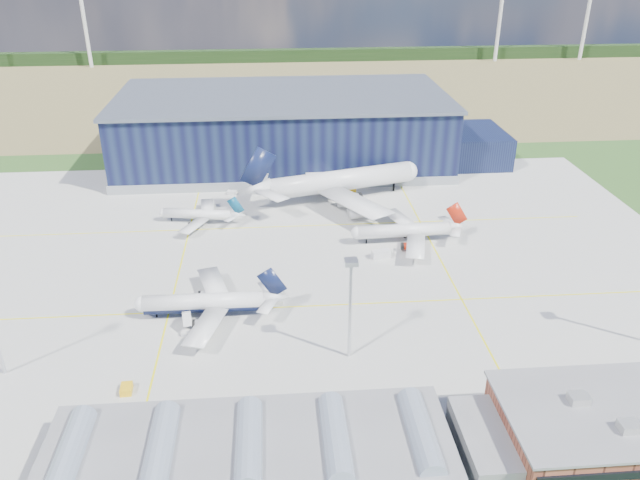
{
  "coord_description": "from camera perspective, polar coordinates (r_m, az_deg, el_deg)",
  "views": [
    {
      "loc": [
        -4.65,
        -135.52,
        80.22
      ],
      "look_at": [
        6.85,
        6.35,
        9.37
      ],
      "focal_mm": 35.0,
      "sensor_mm": 36.0,
      "label": 1
    }
  ],
  "objects": [
    {
      "name": "gse_van_c",
      "position": [
        130.24,
        20.64,
        -12.87
      ],
      "size": [
        5.47,
        2.64,
        2.62
      ],
      "primitive_type": "cube",
      "rotation": [
        0.0,
        0.0,
        1.57
      ],
      "color": "silver",
      "rests_on": "ground"
    },
    {
      "name": "airliner_navy",
      "position": [
        145.15,
        -10.59,
        -4.87
      ],
      "size": [
        36.16,
        35.39,
        11.66
      ],
      "primitive_type": null,
      "rotation": [
        0.0,
        0.0,
        3.13
      ],
      "color": "silver",
      "rests_on": "ground"
    },
    {
      "name": "farmland",
      "position": [
        364.49,
        -3.9,
        13.69
      ],
      "size": [
        600.0,
        220.0,
        0.01
      ],
      "primitive_type": "cube",
      "color": "olive",
      "rests_on": "ground"
    },
    {
      "name": "treeline",
      "position": [
        442.17,
        -4.13,
        16.47
      ],
      "size": [
        600.0,
        8.0,
        8.0
      ],
      "primitive_type": "cube",
      "color": "black",
      "rests_on": "ground"
    },
    {
      "name": "ops_building",
      "position": [
        122.27,
        26.87,
        -15.09
      ],
      "size": [
        46.0,
        23.0,
        10.9
      ],
      "color": "brown",
      "rests_on": "ground"
    },
    {
      "name": "gse_van_a",
      "position": [
        170.66,
        5.62,
        -1.29
      ],
      "size": [
        5.38,
        3.05,
        2.21
      ],
      "primitive_type": "cube",
      "rotation": [
        0.0,
        0.0,
        1.74
      ],
      "color": "silver",
      "rests_on": "ground"
    },
    {
      "name": "airliner_red",
      "position": [
        178.14,
        7.72,
        1.45
      ],
      "size": [
        35.62,
        34.89,
        11.23
      ],
      "primitive_type": null,
      "rotation": [
        0.0,
        0.0,
        3.18
      ],
      "color": "silver",
      "rests_on": "ground"
    },
    {
      "name": "airliner_widebody",
      "position": [
        204.17,
        1.9,
        6.41
      ],
      "size": [
        77.33,
        76.38,
        20.52
      ],
      "primitive_type": null,
      "rotation": [
        0.0,
        0.0,
        0.28
      ],
      "color": "silver",
      "rests_on": "ground"
    },
    {
      "name": "ground",
      "position": [
        157.55,
        -2.3,
        -4.17
      ],
      "size": [
        600.0,
        600.0,
        0.0
      ],
      "primitive_type": "plane",
      "color": "#2C5620",
      "rests_on": "ground"
    },
    {
      "name": "gse_cart_a",
      "position": [
        150.47,
        -3.76,
        -5.55
      ],
      "size": [
        1.93,
        2.82,
        1.2
      ],
      "primitive_type": "cube",
      "rotation": [
        0.0,
        0.0,
        -0.03
      ],
      "color": "silver",
      "rests_on": "ground"
    },
    {
      "name": "light_mast_center",
      "position": [
        124.69,
        2.8,
        -4.88
      ],
      "size": [
        2.6,
        2.6,
        23.0
      ],
      "color": "silver",
      "rests_on": "ground"
    },
    {
      "name": "glass_concourse",
      "position": [
        107.54,
        -4.46,
        -19.01
      ],
      "size": [
        78.0,
        23.0,
        8.6
      ],
      "color": "black",
      "rests_on": "ground"
    },
    {
      "name": "airliner_regional",
      "position": [
        192.52,
        -11.14,
        2.76
      ],
      "size": [
        31.78,
        31.31,
        8.87
      ],
      "primitive_type": null,
      "rotation": [
        0.0,
        0.0,
        2.95
      ],
      "color": "silver",
      "rests_on": "ground"
    },
    {
      "name": "gse_tug_c",
      "position": [
        214.61,
        2.91,
        4.69
      ],
      "size": [
        2.8,
        3.74,
        1.47
      ],
      "primitive_type": "cube",
      "rotation": [
        0.0,
        0.0,
        0.23
      ],
      "color": "yellow",
      "rests_on": "ground"
    },
    {
      "name": "car_a",
      "position": [
        118.35,
        -1.6,
        -15.8
      ],
      "size": [
        3.87,
        1.73,
        1.29
      ],
      "primitive_type": "imported",
      "rotation": [
        0.0,
        0.0,
        1.52
      ],
      "color": "#99999E",
      "rests_on": "ground"
    },
    {
      "name": "gse_tug_b",
      "position": [
        129.42,
        -17.28,
        -12.89
      ],
      "size": [
        2.38,
        3.38,
        1.4
      ],
      "primitive_type": "cube",
      "rotation": [
        0.0,
        0.0,
        0.07
      ],
      "color": "yellow",
      "rests_on": "ground"
    },
    {
      "name": "hangar",
      "position": [
        240.44,
        -2.7,
        9.86
      ],
      "size": [
        145.0,
        62.0,
        26.1
      ],
      "color": "black",
      "rests_on": "ground"
    },
    {
      "name": "gse_cart_b",
      "position": [
        213.4,
        -8.08,
        4.3
      ],
      "size": [
        3.47,
        2.76,
        1.32
      ],
      "primitive_type": "cube",
      "rotation": [
        0.0,
        0.0,
        1.3
      ],
      "color": "silver",
      "rests_on": "ground"
    },
    {
      "name": "car_b",
      "position": [
        119.9,
        6.14,
        -15.32
      ],
      "size": [
        3.85,
        1.68,
        1.23
      ],
      "primitive_type": "imported",
      "rotation": [
        0.0,
        0.0,
        1.47
      ],
      "color": "#99999E",
      "rests_on": "ground"
    },
    {
      "name": "apron",
      "position": [
        166.22,
        -2.46,
        -2.41
      ],
      "size": [
        220.0,
        160.0,
        0.08
      ],
      "color": "#A6A5A0",
      "rests_on": "ground"
    },
    {
      "name": "airstair",
      "position": [
        143.9,
        -12.03,
        -7.36
      ],
      "size": [
        2.63,
        4.95,
        3.01
      ],
      "primitive_type": "cube",
      "rotation": [
        0.0,
        0.0,
        0.16
      ],
      "color": "silver",
      "rests_on": "ground"
    }
  ]
}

